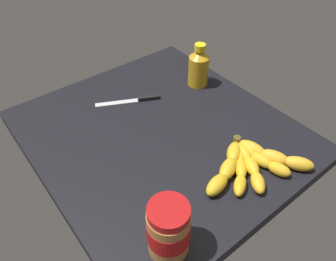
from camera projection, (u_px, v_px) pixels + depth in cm
name	position (u px, v px, depth cm)	size (l,w,h in cm)	color
ground_plane	(161.00, 135.00, 94.22)	(75.17, 68.45, 3.75)	black
banana_bunch	(251.00, 163.00, 81.21)	(20.44, 28.56, 3.68)	gold
peanut_butter_jar	(169.00, 229.00, 62.05)	(8.60, 8.60, 13.45)	#B27238
honey_bottle	(199.00, 67.00, 106.18)	(6.76, 6.76, 14.63)	gold
butter_knife	(134.00, 100.00, 102.91)	(10.73, 19.10, 1.20)	silver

